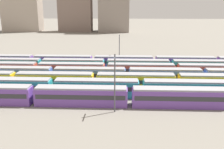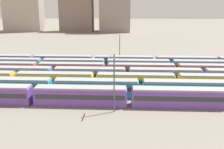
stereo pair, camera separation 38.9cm
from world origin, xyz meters
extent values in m
plane|color=slate|center=(0.00, 15.60, 0.00)|extent=(600.00, 600.00, 0.00)
cube|color=#6B429E|center=(18.80, 0.00, 1.70)|extent=(18.00, 3.00, 3.40)
cube|color=#2D2D33|center=(18.80, 0.00, 2.11)|extent=(17.20, 3.06, 0.90)
cube|color=#939399|center=(18.80, 0.00, 3.57)|extent=(17.60, 2.70, 0.35)
cube|color=#6B429E|center=(37.70, 0.00, 1.70)|extent=(18.00, 3.00, 3.40)
cube|color=#2D2D33|center=(37.70, 0.00, 2.11)|extent=(17.20, 3.06, 0.90)
cube|color=#939399|center=(37.70, 0.00, 3.57)|extent=(17.60, 2.70, 0.35)
cube|color=teal|center=(2.37, 5.20, 1.70)|extent=(18.00, 3.00, 3.40)
cube|color=#2D2D33|center=(2.37, 5.20, 2.11)|extent=(17.20, 3.06, 0.90)
cube|color=#939399|center=(2.37, 5.20, 3.57)|extent=(17.60, 2.70, 0.35)
cube|color=teal|center=(21.27, 5.20, 1.70)|extent=(18.00, 3.00, 3.40)
cube|color=#2D2D33|center=(21.27, 5.20, 2.11)|extent=(17.20, 3.06, 0.90)
cube|color=#939399|center=(21.27, 5.20, 3.57)|extent=(17.60, 2.70, 0.35)
cube|color=teal|center=(40.17, 5.20, 1.70)|extent=(18.00, 3.00, 3.40)
cube|color=#2D2D33|center=(40.17, 5.20, 2.11)|extent=(17.20, 3.06, 0.90)
cube|color=#939399|center=(40.17, 5.20, 3.57)|extent=(17.60, 2.70, 0.35)
cube|color=yellow|center=(10.92, 10.40, 1.70)|extent=(18.00, 3.00, 3.40)
cube|color=#2D2D33|center=(10.92, 10.40, 2.11)|extent=(17.20, 3.06, 0.90)
cube|color=#939399|center=(10.92, 10.40, 3.57)|extent=(17.60, 2.70, 0.35)
cube|color=yellow|center=(29.82, 10.40, 1.70)|extent=(18.00, 3.00, 3.40)
cube|color=#2D2D33|center=(29.82, 10.40, 2.11)|extent=(17.20, 3.06, 0.90)
cube|color=#939399|center=(29.82, 10.40, 3.57)|extent=(17.60, 2.70, 0.35)
cube|color=yellow|center=(48.72, 10.40, 1.70)|extent=(18.00, 3.00, 3.40)
cube|color=#2D2D33|center=(48.72, 10.40, 2.11)|extent=(17.20, 3.06, 0.90)
cube|color=#939399|center=(48.72, 10.40, 3.57)|extent=(17.60, 2.70, 0.35)
cube|color=#4C70BC|center=(-0.40, 15.60, 1.70)|extent=(18.00, 3.00, 3.40)
cube|color=#2D2D33|center=(-0.40, 15.60, 2.11)|extent=(17.20, 3.06, 0.90)
cube|color=#939399|center=(-0.40, 15.60, 3.57)|extent=(17.60, 2.70, 0.35)
cube|color=#4C70BC|center=(18.50, 15.60, 1.70)|extent=(18.00, 3.00, 3.40)
cube|color=#2D2D33|center=(18.50, 15.60, 2.11)|extent=(17.20, 3.06, 0.90)
cube|color=#939399|center=(18.50, 15.60, 3.57)|extent=(17.60, 2.70, 0.35)
cube|color=#4C70BC|center=(37.40, 15.60, 1.70)|extent=(18.00, 3.00, 3.40)
cube|color=#2D2D33|center=(37.40, 15.60, 2.11)|extent=(17.20, 3.06, 0.90)
cube|color=#939399|center=(37.40, 15.60, 3.57)|extent=(17.60, 2.70, 0.35)
cube|color=#BC4C38|center=(-6.09, 20.80, 1.70)|extent=(18.00, 3.00, 3.40)
cube|color=#2D2D33|center=(-6.09, 20.80, 2.11)|extent=(17.20, 3.06, 0.90)
cube|color=#939399|center=(-6.09, 20.80, 3.57)|extent=(17.60, 2.70, 0.35)
cube|color=#BC4C38|center=(12.81, 20.80, 1.70)|extent=(18.00, 3.00, 3.40)
cube|color=#2D2D33|center=(12.81, 20.80, 2.11)|extent=(17.20, 3.06, 0.90)
cube|color=#939399|center=(12.81, 20.80, 3.57)|extent=(17.60, 2.70, 0.35)
cube|color=#BC4C38|center=(31.71, 20.80, 1.70)|extent=(18.00, 3.00, 3.40)
cube|color=#2D2D33|center=(31.71, 20.80, 2.11)|extent=(17.20, 3.06, 0.90)
cube|color=#939399|center=(31.71, 20.80, 3.57)|extent=(17.60, 2.70, 0.35)
cube|color=#BC4C38|center=(50.61, 20.80, 1.70)|extent=(18.00, 3.00, 3.40)
cube|color=#2D2D33|center=(50.61, 20.80, 2.11)|extent=(17.20, 3.06, 0.90)
cube|color=#939399|center=(50.61, 20.80, 3.57)|extent=(17.60, 2.70, 0.35)
cube|color=teal|center=(-6.58, 26.00, 1.70)|extent=(18.00, 3.00, 3.40)
cube|color=#2D2D33|center=(-6.58, 26.00, 2.11)|extent=(17.20, 3.06, 0.90)
cube|color=#939399|center=(-6.58, 26.00, 3.57)|extent=(17.60, 2.70, 0.35)
cube|color=teal|center=(12.32, 26.00, 1.70)|extent=(18.00, 3.00, 3.40)
cube|color=#2D2D33|center=(12.32, 26.00, 2.11)|extent=(17.20, 3.06, 0.90)
cube|color=#939399|center=(12.32, 26.00, 3.57)|extent=(17.60, 2.70, 0.35)
cube|color=teal|center=(31.22, 26.00, 1.70)|extent=(18.00, 3.00, 3.40)
cube|color=#2D2D33|center=(31.22, 26.00, 2.11)|extent=(17.20, 3.06, 0.90)
cube|color=#939399|center=(31.22, 26.00, 3.57)|extent=(17.60, 2.70, 0.35)
cube|color=teal|center=(50.12, 26.00, 1.70)|extent=(18.00, 3.00, 3.40)
cube|color=#2D2D33|center=(50.12, 26.00, 2.11)|extent=(17.20, 3.06, 0.90)
cube|color=#939399|center=(50.12, 26.00, 3.57)|extent=(17.60, 2.70, 0.35)
cube|color=#6B429E|center=(-10.78, 31.20, 1.70)|extent=(18.00, 3.00, 3.40)
cube|color=#2D2D33|center=(-10.78, 31.20, 2.11)|extent=(17.20, 3.06, 0.90)
cube|color=#939399|center=(-10.78, 31.20, 3.57)|extent=(17.60, 2.70, 0.35)
cube|color=#6B429E|center=(8.12, 31.20, 1.70)|extent=(18.00, 3.00, 3.40)
cube|color=#2D2D33|center=(8.12, 31.20, 2.11)|extent=(17.20, 3.06, 0.90)
cube|color=#939399|center=(8.12, 31.20, 3.57)|extent=(17.60, 2.70, 0.35)
cube|color=#6B429E|center=(27.02, 31.20, 1.70)|extent=(18.00, 3.00, 3.40)
cube|color=#2D2D33|center=(27.02, 31.20, 2.11)|extent=(17.20, 3.06, 0.90)
cube|color=#939399|center=(27.02, 31.20, 3.57)|extent=(17.60, 2.70, 0.35)
cube|color=#6B429E|center=(45.92, 31.20, 1.70)|extent=(18.00, 3.00, 3.40)
cube|color=#2D2D33|center=(45.92, 31.20, 2.11)|extent=(17.20, 3.06, 0.90)
cube|color=#939399|center=(45.92, 31.20, 3.57)|extent=(17.60, 2.70, 0.35)
cylinder|color=#4C4C51|center=(25.63, 33.98, 4.99)|extent=(0.24, 0.24, 9.98)
cube|color=#47474C|center=(25.63, 33.98, 9.38)|extent=(0.16, 3.20, 0.16)
cylinder|color=#4C4C51|center=(25.44, -3.08, 5.41)|extent=(0.24, 0.24, 10.82)
cube|color=#47474C|center=(25.44, -3.08, 10.22)|extent=(0.16, 3.20, 0.16)
cube|color=#A89989|center=(-46.58, 142.36, 21.87)|extent=(26.83, 12.90, 43.74)
cube|color=#7A665B|center=(-7.74, 142.36, 13.65)|extent=(23.37, 12.38, 27.30)
cube|color=gray|center=(19.98, 142.36, 21.31)|extent=(21.34, 18.51, 42.63)
camera|label=1|loc=(26.90, -47.39, 19.16)|focal=41.60mm
camera|label=2|loc=(27.29, -47.37, 19.16)|focal=41.60mm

